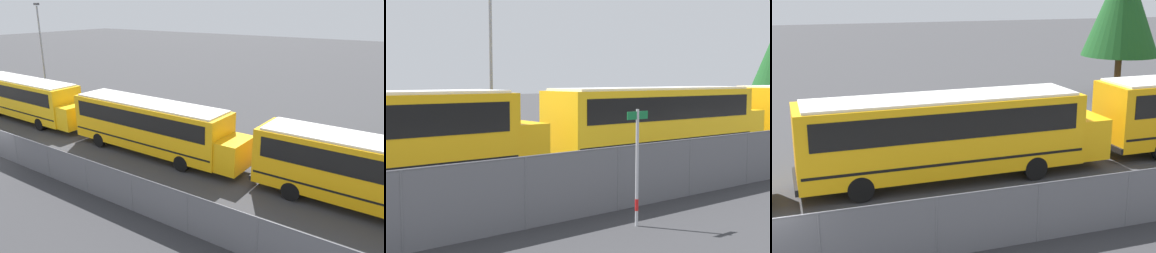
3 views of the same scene
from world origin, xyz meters
The scene contains 2 objects.
school_bus_3 centered at (6.94, 5.90, 1.97)m, with size 12.35×2.57×3.34m.
tree_1 centered at (22.42, 17.20, 6.14)m, with size 5.03×5.03×9.42m.
Camera 3 is at (0.89, -12.91, 7.30)m, focal length 50.00 mm.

